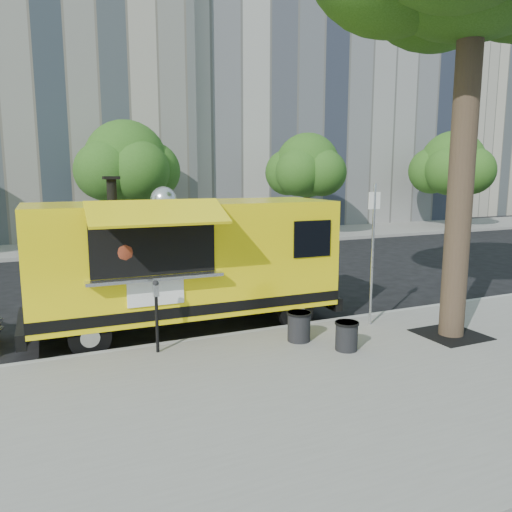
% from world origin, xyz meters
% --- Properties ---
extents(ground, '(120.00, 120.00, 0.00)m').
position_xyz_m(ground, '(0.00, 0.00, 0.00)').
color(ground, black).
rests_on(ground, ground).
extents(sidewalk, '(60.00, 6.00, 0.15)m').
position_xyz_m(sidewalk, '(0.00, -4.00, 0.07)').
color(sidewalk, gray).
rests_on(sidewalk, ground).
extents(curb, '(60.00, 0.14, 0.16)m').
position_xyz_m(curb, '(0.00, -0.93, 0.07)').
color(curb, '#999993').
rests_on(curb, ground).
extents(far_sidewalk, '(60.00, 5.00, 0.15)m').
position_xyz_m(far_sidewalk, '(0.00, 13.50, 0.07)').
color(far_sidewalk, gray).
rests_on(far_sidewalk, ground).
extents(building_mid, '(20.00, 14.00, 20.00)m').
position_xyz_m(building_mid, '(12.00, 23.00, 10.00)').
color(building_mid, '#A5A19A').
rests_on(building_mid, ground).
extents(building_right, '(16.00, 12.00, 16.00)m').
position_xyz_m(building_right, '(30.00, 24.00, 8.00)').
color(building_right, '#B4AA96').
rests_on(building_right, ground).
extents(tree_well, '(1.20, 1.20, 0.02)m').
position_xyz_m(tree_well, '(2.60, -2.80, 0.15)').
color(tree_well, black).
rests_on(tree_well, sidewalk).
extents(far_tree_b, '(3.60, 3.60, 5.50)m').
position_xyz_m(far_tree_b, '(-1.00, 12.70, 3.83)').
color(far_tree_b, '#33261C').
rests_on(far_tree_b, far_sidewalk).
extents(far_tree_c, '(3.24, 3.24, 5.21)m').
position_xyz_m(far_tree_c, '(8.00, 12.40, 3.72)').
color(far_tree_c, '#33261C').
rests_on(far_tree_c, far_sidewalk).
extents(far_tree_d, '(3.78, 3.78, 5.64)m').
position_xyz_m(far_tree_d, '(18.00, 12.60, 3.89)').
color(far_tree_d, '#33261C').
rests_on(far_tree_d, far_sidewalk).
extents(sign_post, '(0.28, 0.06, 3.00)m').
position_xyz_m(sign_post, '(1.55, -1.55, 1.85)').
color(sign_post, silver).
rests_on(sign_post, sidewalk).
extents(parking_meter, '(0.11, 0.11, 1.33)m').
position_xyz_m(parking_meter, '(-3.00, -1.35, 0.98)').
color(parking_meter, black).
rests_on(parking_meter, sidewalk).
extents(food_truck, '(6.68, 3.12, 3.27)m').
position_xyz_m(food_truck, '(-2.03, 0.17, 1.54)').
color(food_truck, yellow).
rests_on(food_truck, ground).
extents(trash_bin_left, '(0.48, 0.48, 0.57)m').
position_xyz_m(trash_bin_left, '(-0.36, -1.86, 0.46)').
color(trash_bin_left, black).
rests_on(trash_bin_left, sidewalk).
extents(trash_bin_right, '(0.44, 0.44, 0.53)m').
position_xyz_m(trash_bin_right, '(0.19, -2.66, 0.44)').
color(trash_bin_right, black).
rests_on(trash_bin_right, sidewalk).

